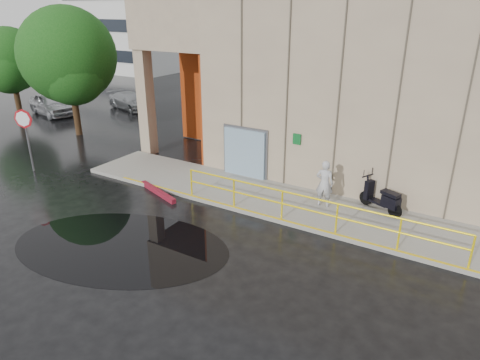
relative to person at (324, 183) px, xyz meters
The scene contains 14 objects.
ground 6.44m from the person, 130.34° to the right, with size 120.00×120.00×0.00m, color black.
sidewalk 1.00m from the person, 108.84° to the right, with size 20.00×3.00×0.15m, color gray.
building 6.99m from the person, 80.92° to the left, with size 20.00×10.17×8.00m.
guardrail 1.74m from the person, 85.64° to the right, with size 9.56×0.06×1.03m.
person is the anchor object (origin of this frame).
scooter 1.97m from the person, 17.81° to the left, with size 1.79×1.23×1.36m.
stop_sign 12.86m from the person, 166.20° to the right, with size 0.79×0.34×2.79m.
red_curb 6.41m from the person, 160.78° to the right, with size 2.40×0.18×0.18m, color maroon.
puddle 7.21m from the person, 127.38° to the right, with size 6.83×4.20×0.01m, color black.
car_a 21.40m from the person, 168.57° to the left, with size 1.70×4.22×1.44m, color #B9BBC1.
car_b 24.86m from the person, 163.70° to the left, with size 1.66×4.75×1.56m, color white.
car_c 19.58m from the person, 154.96° to the left, with size 1.63×4.01×1.16m, color #999CA0.
tree_near 15.77m from the person, behind, with size 5.10×5.10×6.94m.
tree_far 22.65m from the person, behind, with size 4.04×4.04×5.69m.
Camera 1 is at (8.83, -8.62, 6.81)m, focal length 32.00 mm.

